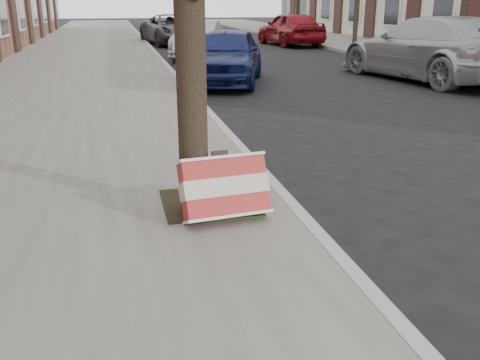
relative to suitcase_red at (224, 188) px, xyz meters
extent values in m
plane|color=black|center=(1.94, -0.80, -0.40)|extent=(120.00, 120.00, 0.00)
cube|color=gray|center=(-1.76, 14.20, -0.34)|extent=(5.00, 70.00, 0.12)
cube|color=slate|center=(9.74, 14.20, -0.34)|extent=(4.00, 70.00, 0.12)
cube|color=black|center=(-0.06, 0.40, -0.27)|extent=(0.85, 0.85, 0.02)
cube|color=maroon|center=(0.00, 0.00, 0.00)|extent=(0.77, 0.48, 0.56)
cube|color=black|center=(0.04, 0.03, -0.05)|extent=(0.60, 0.38, 0.46)
imported|color=#141B4F|center=(1.80, 8.57, 0.26)|extent=(2.72, 4.17, 1.32)
imported|color=#AAADB2|center=(2.03, 14.41, 0.22)|extent=(2.41, 4.01, 1.25)
imported|color=#3D3D42|center=(1.88, 20.76, 0.26)|extent=(2.87, 5.01, 1.32)
imported|color=#999BA0|center=(6.83, 7.90, 0.38)|extent=(3.00, 5.65, 1.56)
imported|color=maroon|center=(6.83, 18.99, 0.32)|extent=(2.17, 4.41, 1.45)
camera|label=1|loc=(-0.84, -4.20, 1.51)|focal=40.00mm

